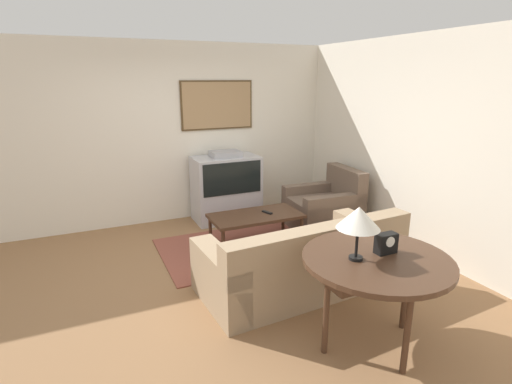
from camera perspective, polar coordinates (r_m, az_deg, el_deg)
The scene contains 12 objects.
ground_plane at distance 4.67m, azimuth -5.88°, elevation -11.84°, with size 12.00×12.00×0.00m, color #8E6642.
wall_back at distance 6.25m, azimuth -12.41°, elevation 8.10°, with size 12.00×0.10×2.70m.
wall_right at distance 5.60m, azimuth 20.30°, elevation 6.52°, with size 0.06×12.00×2.70m.
area_rug at distance 5.39m, azimuth -1.42°, elevation -7.75°, with size 2.22×1.45×0.01m.
tv at distance 6.27m, azimuth -4.29°, elevation 0.63°, with size 1.01×0.59×1.10m.
couch at distance 4.33m, azimuth 6.69°, elevation -9.99°, with size 2.18×1.11×0.80m.
armchair at distance 6.07m, azimuth 9.79°, elevation -2.30°, with size 1.00×0.90×0.89m.
coffee_table at distance 5.26m, azimuth -0.05°, elevation -3.66°, with size 1.19×0.61×0.45m.
console_table at distance 3.39m, azimuth 16.86°, elevation -9.93°, with size 1.19×1.19×0.80m.
table_lamp at distance 3.16m, azimuth 14.45°, elevation -3.69°, with size 0.34×0.34×0.44m.
mantel_clock at distance 3.43m, azimuth 18.08°, elevation -6.98°, with size 0.18×0.10×0.17m.
remote at distance 5.30m, azimuth 1.59°, elevation -2.91°, with size 0.10×0.17×0.02m.
Camera 1 is at (-1.26, -3.94, 2.17)m, focal length 28.00 mm.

